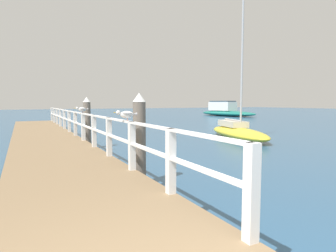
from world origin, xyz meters
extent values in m
cube|color=#846B4C|center=(0.00, 10.68, 0.25)|extent=(2.38, 21.36, 0.51)
cube|color=white|center=(1.11, 0.80, 0.99)|extent=(0.12, 0.12, 0.97)
cube|color=white|center=(1.11, 2.45, 0.99)|extent=(0.12, 0.12, 0.97)
cube|color=white|center=(1.11, 4.09, 0.99)|extent=(0.12, 0.12, 0.97)
cube|color=white|center=(1.11, 5.74, 0.99)|extent=(0.12, 0.12, 0.97)
cube|color=white|center=(1.11, 7.39, 0.99)|extent=(0.12, 0.12, 0.97)
cube|color=white|center=(1.11, 9.03, 0.99)|extent=(0.12, 0.12, 0.97)
cube|color=white|center=(1.11, 10.68, 0.99)|extent=(0.12, 0.12, 0.97)
cube|color=white|center=(1.11, 12.33, 0.99)|extent=(0.12, 0.12, 0.97)
cube|color=white|center=(1.11, 13.97, 0.99)|extent=(0.12, 0.12, 0.97)
cube|color=white|center=(1.11, 15.62, 0.99)|extent=(0.12, 0.12, 0.97)
cube|color=white|center=(1.11, 17.26, 0.99)|extent=(0.12, 0.12, 0.97)
cube|color=white|center=(1.11, 18.91, 0.99)|extent=(0.12, 0.12, 0.97)
cube|color=white|center=(1.11, 20.56, 0.99)|extent=(0.12, 0.12, 0.97)
cube|color=white|center=(1.11, 10.68, 1.46)|extent=(0.10, 19.76, 0.04)
cube|color=white|center=(1.11, 10.68, 1.04)|extent=(0.10, 19.76, 0.04)
cylinder|color=#6B6056|center=(1.49, 4.64, 0.93)|extent=(0.28, 0.28, 1.87)
cone|color=white|center=(1.49, 4.64, 1.97)|extent=(0.29, 0.29, 0.20)
cylinder|color=#6B6056|center=(1.49, 10.22, 0.93)|extent=(0.28, 0.28, 1.87)
cone|color=white|center=(1.49, 10.22, 1.97)|extent=(0.29, 0.29, 0.20)
ellipsoid|color=white|center=(1.11, 4.37, 1.61)|extent=(0.30, 0.18, 0.15)
sphere|color=white|center=(0.94, 4.41, 1.65)|extent=(0.09, 0.09, 0.09)
cone|color=gold|center=(0.88, 4.42, 1.65)|extent=(0.05, 0.03, 0.02)
cone|color=#939399|center=(1.28, 4.34, 1.62)|extent=(0.09, 0.08, 0.07)
ellipsoid|color=#939399|center=(1.11, 4.37, 1.63)|extent=(0.26, 0.22, 0.04)
cylinder|color=tan|center=(1.12, 4.35, 1.51)|extent=(0.01, 0.01, 0.05)
cylinder|color=tan|center=(1.13, 4.39, 1.51)|extent=(0.01, 0.01, 0.05)
ellipsoid|color=white|center=(1.11, 9.17, 1.61)|extent=(0.29, 0.16, 0.15)
sphere|color=white|center=(0.94, 9.15, 1.65)|extent=(0.09, 0.09, 0.09)
cone|color=gold|center=(0.87, 9.14, 1.65)|extent=(0.05, 0.03, 0.02)
cone|color=#939399|center=(1.28, 9.18, 1.62)|extent=(0.09, 0.08, 0.07)
ellipsoid|color=#939399|center=(1.11, 9.17, 1.63)|extent=(0.24, 0.20, 0.04)
cylinder|color=tan|center=(1.12, 9.14, 1.51)|extent=(0.01, 0.01, 0.05)
cylinder|color=tan|center=(1.12, 9.19, 1.51)|extent=(0.01, 0.01, 0.05)
ellipsoid|color=gold|center=(9.01, 9.96, 0.29)|extent=(3.01, 5.71, 0.57)
cylinder|color=#B2B2B7|center=(8.93, 9.69, 3.82)|extent=(0.10, 0.10, 6.50)
cylinder|color=#B2B2B7|center=(9.19, 10.62, 0.92)|extent=(0.60, 1.87, 0.08)
cube|color=beige|center=(9.19, 10.59, 0.72)|extent=(1.39, 2.14, 0.30)
ellipsoid|color=#197266|center=(23.83, 28.95, 0.36)|extent=(4.39, 9.25, 0.73)
cube|color=white|center=(23.68, 29.82, 1.31)|extent=(2.45, 3.82, 1.16)
cube|color=#334756|center=(23.68, 29.82, 1.97)|extent=(2.28, 3.45, 0.16)
camera|label=1|loc=(-0.82, -1.18, 1.86)|focal=30.29mm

